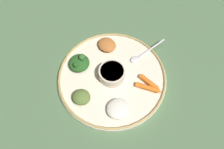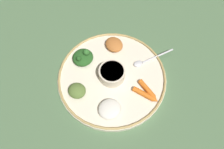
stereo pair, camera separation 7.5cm
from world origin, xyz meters
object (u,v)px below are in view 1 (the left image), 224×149
object	(u,v)px
greens_pile	(79,63)
carrot_outer	(150,83)
center_bowl	(112,73)
carrot_near_spoon	(148,88)
spoon	(143,54)

from	to	relation	value
greens_pile	carrot_outer	distance (m)	0.26
center_bowl	carrot_near_spoon	bearing A→B (deg)	-151.54
spoon	carrot_outer	distance (m)	0.12
center_bowl	greens_pile	size ratio (longest dim) A/B	0.94
center_bowl	carrot_outer	world-z (taller)	center_bowl
spoon	center_bowl	bearing A→B (deg)	88.35
center_bowl	greens_pile	bearing A→B (deg)	28.23
greens_pile	carrot_near_spoon	distance (m)	0.26
center_bowl	carrot_near_spoon	world-z (taller)	center_bowl
spoon	greens_pile	distance (m)	0.23
center_bowl	spoon	bearing A→B (deg)	-91.65
carrot_near_spoon	carrot_outer	world-z (taller)	same
center_bowl	carrot_near_spoon	size ratio (longest dim) A/B	1.04
carrot_near_spoon	spoon	bearing A→B (deg)	-36.12
center_bowl	greens_pile	distance (m)	0.12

